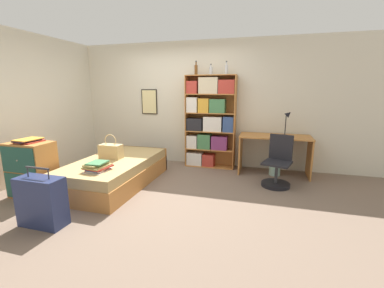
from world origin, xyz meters
The scene contains 17 objects.
ground_plane centered at (0.00, 0.00, 0.00)m, with size 14.00×14.00×0.00m, color #756051.
wall_back centered at (0.00, 1.69, 1.30)m, with size 10.00×0.09×2.60m.
wall_left centered at (-2.35, 0.00, 1.30)m, with size 0.06×10.00×2.60m.
bed centered at (-0.70, 0.02, 0.22)m, with size 1.09×2.02×0.45m.
handbag centered at (-0.79, 0.04, 0.58)m, with size 0.38×0.20×0.42m.
book_stack_on_bed centered at (-0.58, -0.62, 0.51)m, with size 0.34×0.39×0.14m.
suitcase centered at (-0.78, -1.44, 0.30)m, with size 0.56×0.26×0.73m.
dresser centered at (-1.65, -0.77, 0.42)m, with size 0.64×0.44×0.84m.
magazine_pile_on_dresser centered at (-1.64, -0.76, 0.87)m, with size 0.30×0.37×0.06m.
bookcase centered at (0.60, 1.49, 0.98)m, with size 1.02×0.30×1.90m.
bottle_green centered at (0.33, 1.49, 2.00)m, with size 0.06×0.06×0.28m.
bottle_brown centered at (0.64, 1.49, 1.98)m, with size 0.06×0.06×0.21m.
bottle_clear centered at (0.95, 1.46, 1.99)m, with size 0.06×0.06×0.25m.
desk centered at (1.93, 1.34, 0.53)m, with size 1.31×0.61×0.75m.
desk_lamp centered at (2.13, 1.39, 1.09)m, with size 0.18×0.13×0.49m.
desk_chair centered at (1.98, 0.71, 0.27)m, with size 0.53×0.53×0.86m.
waste_bin centered at (1.96, 1.28, 0.13)m, with size 0.21×0.21×0.27m.
Camera 1 is at (1.73, -3.69, 1.62)m, focal length 24.00 mm.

